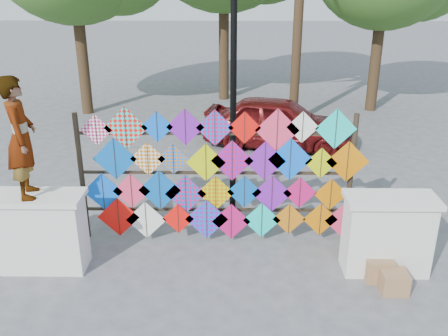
{
  "coord_description": "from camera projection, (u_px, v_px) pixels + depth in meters",
  "views": [
    {
      "loc": [
        0.25,
        -7.04,
        4.5
      ],
      "look_at": [
        0.15,
        0.6,
        1.42
      ],
      "focal_mm": 40.0,
      "sensor_mm": 36.0,
      "label": 1
    }
  ],
  "objects": [
    {
      "name": "cardboard_box_near",
      "position": [
        378.0,
        268.0,
        7.69
      ],
      "size": [
        0.41,
        0.37,
        0.37
      ],
      "primitive_type": "cube",
      "color": "#996F4A",
      "rests_on": "ground"
    },
    {
      "name": "parapet_left",
      "position": [
        42.0,
        231.0,
        7.82
      ],
      "size": [
        1.4,
        0.65,
        1.28
      ],
      "color": "white",
      "rests_on": "ground"
    },
    {
      "name": "kite_rack",
      "position": [
        220.0,
        177.0,
        8.43
      ],
      "size": [
        4.91,
        0.24,
        2.43
      ],
      "color": "black",
      "rests_on": "ground"
    },
    {
      "name": "parapet_right",
      "position": [
        387.0,
        234.0,
        7.75
      ],
      "size": [
        1.4,
        0.65,
        1.28
      ],
      "color": "white",
      "rests_on": "ground"
    },
    {
      "name": "ground",
      "position": [
        215.0,
        261.0,
        8.22
      ],
      "size": [
        80.0,
        80.0,
        0.0
      ],
      "primitive_type": "plane",
      "color": "slate",
      "rests_on": "ground"
    },
    {
      "name": "cardboard_box_far",
      "position": [
        394.0,
        282.0,
        7.4
      ],
      "size": [
        0.39,
        0.36,
        0.33
      ],
      "primitive_type": "cube",
      "color": "#996F4A",
      "rests_on": "ground"
    },
    {
      "name": "vendor_woman",
      "position": [
        21.0,
        138.0,
        7.24
      ],
      "size": [
        0.6,
        0.76,
        1.83
      ],
      "primitive_type": "imported",
      "rotation": [
        0.0,
        0.0,
        1.83
      ],
      "color": "#99999E",
      "rests_on": "parapet_left"
    },
    {
      "name": "sedan",
      "position": [
        279.0,
        122.0,
        13.24
      ],
      "size": [
        4.23,
        2.44,
        1.35
      ],
      "primitive_type": "imported",
      "rotation": [
        0.0,
        0.0,
        1.35
      ],
      "color": "#5E1010",
      "rests_on": "ground"
    },
    {
      "name": "lamppost",
      "position": [
        233.0,
        74.0,
        9.06
      ],
      "size": [
        0.28,
        0.28,
        4.46
      ],
      "color": "black",
      "rests_on": "ground"
    }
  ]
}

